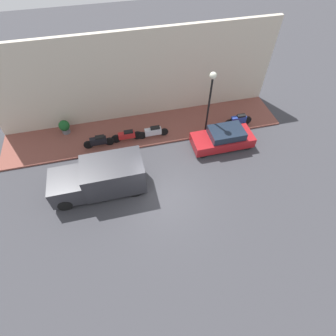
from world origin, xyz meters
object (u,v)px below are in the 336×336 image
scooter_silver (153,132)px  potted_plant (64,127)px  motorcycle_black (99,141)px  motorcycle_blue (238,120)px  delivery_van (100,178)px  streetlamp (211,92)px  parked_car (223,138)px  motorcycle_red (127,136)px

scooter_silver → potted_plant: potted_plant is taller
motorcycle_black → motorcycle_blue: bearing=-91.2°
motorcycle_black → potted_plant: size_ratio=2.03×
delivery_van → potted_plant: delivery_van is taller
delivery_van → potted_plant: 5.48m
motorcycle_blue → streetlamp: size_ratio=0.44×
parked_car → scooter_silver: (1.67, 4.11, -0.07)m
motorcycle_red → scooter_silver: size_ratio=0.99×
scooter_silver → motorcycle_black: 3.47m
parked_car → potted_plant: bearing=70.3°
scooter_silver → motorcycle_black: motorcycle_black is taller
motorcycle_black → streetlamp: bearing=-92.4°
delivery_van → parked_car: bearing=-77.8°
scooter_silver → streetlamp: streetlamp is taller
parked_car → motorcycle_blue: bearing=-49.3°
scooter_silver → motorcycle_blue: motorcycle_blue is taller
scooter_silver → streetlamp: 4.36m
delivery_van → streetlamp: 7.91m
delivery_van → motorcycle_blue: delivery_van is taller
streetlamp → delivery_van: bearing=113.1°
motorcycle_red → motorcycle_blue: size_ratio=1.03×
parked_car → scooter_silver: 4.44m
delivery_van → motorcycle_black: size_ratio=2.61×
scooter_silver → potted_plant: size_ratio=2.15×
motorcycle_blue → potted_plant: bearing=79.8°
motorcycle_red → motorcycle_black: (-0.11, 1.77, 0.02)m
scooter_silver → motorcycle_blue: size_ratio=1.04×
motorcycle_red → streetlamp: streetlamp is taller
motorcycle_red → scooter_silver: scooter_silver is taller
motorcycle_red → motorcycle_black: 1.78m
potted_plant → motorcycle_black: bearing=-131.7°
motorcycle_blue → potted_plant: potted_plant is taller
parked_car → delivery_van: size_ratio=0.77×
parked_car → delivery_van: bearing=102.2°
streetlamp → potted_plant: size_ratio=4.67×
motorcycle_red → scooter_silver: bearing=-91.7°
streetlamp → motorcycle_blue: bearing=-87.7°
motorcycle_black → parked_car: bearing=-102.0°
scooter_silver → potted_plant: 5.80m
streetlamp → motorcycle_red: bearing=85.5°
parked_car → streetlamp: size_ratio=0.88×
delivery_van → scooter_silver: (3.33, -3.56, -0.43)m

